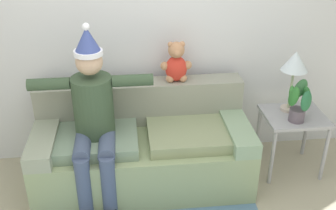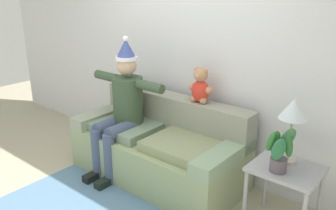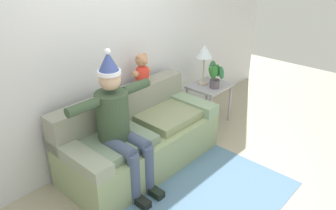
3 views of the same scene
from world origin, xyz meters
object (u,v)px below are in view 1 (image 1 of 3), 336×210
object	(u,v)px
potted_plant	(299,101)
table_lamp	(295,64)
person_seated	(93,116)
teddy_bear	(176,64)
side_table	(293,123)
couch	(143,147)

from	to	relation	value
potted_plant	table_lamp	bearing A→B (deg)	89.08
person_seated	potted_plant	xyz separation A→B (m)	(1.80, 0.06, 0.00)
teddy_bear	side_table	world-z (taller)	teddy_bear
side_table	table_lamp	distance (m)	0.57
person_seated	side_table	xyz separation A→B (m)	(1.83, 0.17, -0.29)
potted_plant	teddy_bear	bearing A→B (deg)	160.37
teddy_bear	side_table	bearing A→B (deg)	-13.81
side_table	couch	bearing A→B (deg)	-180.00
teddy_bear	potted_plant	distance (m)	1.14
table_lamp	potted_plant	world-z (taller)	table_lamp
person_seated	teddy_bear	world-z (taller)	person_seated
person_seated	side_table	size ratio (longest dim) A/B	2.58
couch	table_lamp	xyz separation A→B (m)	(1.39, 0.10, 0.72)
side_table	teddy_bear	bearing A→B (deg)	166.19
couch	side_table	bearing A→B (deg)	0.00
person_seated	potted_plant	size ratio (longest dim) A/B	3.94
person_seated	teddy_bear	distance (m)	0.90
person_seated	table_lamp	xyz separation A→B (m)	(1.80, 0.26, 0.27)
person_seated	potted_plant	world-z (taller)	person_seated
person_seated	teddy_bear	xyz separation A→B (m)	(0.75, 0.43, 0.26)
side_table	potted_plant	bearing A→B (deg)	-107.29
teddy_bear	table_lamp	bearing A→B (deg)	-9.09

